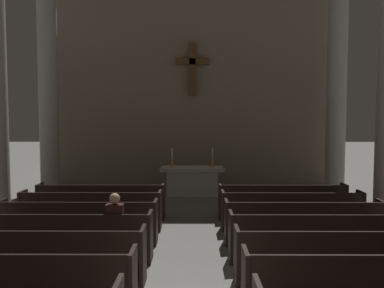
{
  "coord_description": "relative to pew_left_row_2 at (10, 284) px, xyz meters",
  "views": [
    {
      "loc": [
        0.07,
        -4.26,
        2.74
      ],
      "look_at": [
        0.0,
        8.19,
        1.9
      ],
      "focal_mm": 37.53,
      "sensor_mm": 36.0,
      "label": 1
    }
  ],
  "objects": [
    {
      "name": "pew_right_row_3",
      "position": [
        4.87,
        1.07,
        0.0
      ],
      "size": [
        3.4,
        0.5,
        0.95
      ],
      "color": "black",
      "rests_on": "ground"
    },
    {
      "name": "pew_right_row_4",
      "position": [
        4.87,
        2.15,
        0.0
      ],
      "size": [
        3.4,
        0.5,
        0.95
      ],
      "color": "black",
      "rests_on": "ground"
    },
    {
      "name": "pew_left_row_4",
      "position": [
        0.0,
        2.15,
        0.0
      ],
      "size": [
        3.4,
        0.5,
        0.95
      ],
      "color": "black",
      "rests_on": "ground"
    },
    {
      "name": "pew_right_row_6",
      "position": [
        4.87,
        4.29,
        0.0
      ],
      "size": [
        3.4,
        0.5,
        0.95
      ],
      "color": "black",
      "rests_on": "ground"
    },
    {
      "name": "pew_left_row_2",
      "position": [
        0.0,
        0.0,
        0.0
      ],
      "size": [
        3.4,
        0.5,
        0.95
      ],
      "color": "black",
      "rests_on": "ground"
    },
    {
      "name": "pew_left_row_7",
      "position": [
        0.0,
        5.36,
        0.0
      ],
      "size": [
        3.4,
        0.5,
        0.95
      ],
      "color": "black",
      "rests_on": "ground"
    },
    {
      "name": "column_left_third",
      "position": [
        -2.44,
        8.35,
        3.07
      ],
      "size": [
        0.97,
        0.97,
        7.26
      ],
      "color": "#ADA89E",
      "rests_on": "ground"
    },
    {
      "name": "lone_worshipper",
      "position": [
        1.01,
        2.18,
        0.22
      ],
      "size": [
        0.32,
        0.43,
        1.32
      ],
      "color": "#26262B",
      "rests_on": "ground"
    },
    {
      "name": "pew_right_row_7",
      "position": [
        4.87,
        5.36,
        0.0
      ],
      "size": [
        3.4,
        0.5,
        0.95
      ],
      "color": "black",
      "rests_on": "ground"
    },
    {
      "name": "pew_right_row_5",
      "position": [
        4.87,
        3.22,
        0.0
      ],
      "size": [
        3.4,
        0.5,
        0.95
      ],
      "color": "black",
      "rests_on": "ground"
    },
    {
      "name": "apse_with_cross",
      "position": [
        2.43,
        10.23,
        3.65
      ],
      "size": [
        10.8,
        0.48,
        8.25
      ],
      "color": "gray",
      "rests_on": "ground"
    },
    {
      "name": "pew_left_row_6",
      "position": [
        0.0,
        4.29,
        0.0
      ],
      "size": [
        3.4,
        0.5,
        0.95
      ],
      "color": "black",
      "rests_on": "ground"
    },
    {
      "name": "candlestick_left",
      "position": [
        1.73,
        8.58,
        0.74
      ],
      "size": [
        0.16,
        0.16,
        0.65
      ],
      "color": "#B79338",
      "rests_on": "altar"
    },
    {
      "name": "column_right_third",
      "position": [
        7.31,
        8.35,
        3.07
      ],
      "size": [
        0.97,
        0.97,
        7.26
      ],
      "color": "#ADA89E",
      "rests_on": "ground"
    },
    {
      "name": "candlestick_right",
      "position": [
        3.13,
        8.58,
        0.74
      ],
      "size": [
        0.16,
        0.16,
        0.65
      ],
      "color": "#B79338",
      "rests_on": "altar"
    },
    {
      "name": "pew_left_row_5",
      "position": [
        0.0,
        3.22,
        0.0
      ],
      "size": [
        3.4,
        0.5,
        0.95
      ],
      "color": "black",
      "rests_on": "ground"
    },
    {
      "name": "altar",
      "position": [
        2.43,
        8.58,
        0.06
      ],
      "size": [
        2.2,
        0.9,
        1.01
      ],
      "color": "#BCB7AD",
      "rests_on": "ground"
    },
    {
      "name": "pew_left_row_3",
      "position": [
        0.0,
        1.07,
        0.0
      ],
      "size": [
        3.4,
        0.5,
        0.95
      ],
      "color": "black",
      "rests_on": "ground"
    },
    {
      "name": "pew_right_row_2",
      "position": [
        4.87,
        0.0,
        0.0
      ],
      "size": [
        3.4,
        0.5,
        0.95
      ],
      "color": "black",
      "rests_on": "ground"
    }
  ]
}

